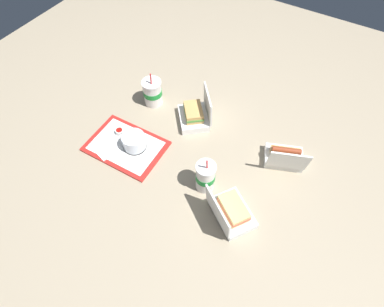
# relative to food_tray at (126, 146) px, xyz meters

# --- Properties ---
(ground_plane) EXTENTS (3.20, 3.20, 0.00)m
(ground_plane) POSITION_rel_food_tray_xyz_m (0.34, 0.06, -0.01)
(ground_plane) COLOR gray
(food_tray) EXTENTS (0.38, 0.27, 0.01)m
(food_tray) POSITION_rel_food_tray_xyz_m (0.00, 0.00, 0.00)
(food_tray) COLOR red
(food_tray) RESTS_ON ground_plane
(cake_container) EXTENTS (0.11, 0.11, 0.08)m
(cake_container) POSITION_rel_food_tray_xyz_m (0.04, 0.02, 0.04)
(cake_container) COLOR black
(cake_container) RESTS_ON food_tray
(ketchup_cup) EXTENTS (0.04, 0.04, 0.02)m
(ketchup_cup) POSITION_rel_food_tray_xyz_m (-0.07, 0.05, 0.02)
(ketchup_cup) COLOR white
(ketchup_cup) RESTS_ON food_tray
(napkin_stack) EXTENTS (0.12, 0.12, 0.00)m
(napkin_stack) POSITION_rel_food_tray_xyz_m (-0.07, -0.07, 0.01)
(napkin_stack) COLOR white
(napkin_stack) RESTS_ON food_tray
(plastic_fork) EXTENTS (0.11, 0.04, 0.00)m
(plastic_fork) POSITION_rel_food_tray_xyz_m (-0.05, 0.08, 0.01)
(plastic_fork) COLOR white
(plastic_fork) RESTS_ON food_tray
(clamshell_hotdog_front) EXTENTS (0.22, 0.20, 0.16)m
(clamshell_hotdog_front) POSITION_rel_food_tray_xyz_m (0.70, 0.32, 0.03)
(clamshell_hotdog_front) COLOR white
(clamshell_hotdog_front) RESTS_ON ground_plane
(clamshell_sandwich_center) EXTENTS (0.23, 0.23, 0.18)m
(clamshell_sandwich_center) POSITION_rel_food_tray_xyz_m (0.20, 0.32, 0.04)
(clamshell_sandwich_center) COLOR white
(clamshell_sandwich_center) RESTS_ON ground_plane
(clamshell_sandwich_right) EXTENTS (0.25, 0.24, 0.17)m
(clamshell_sandwich_right) POSITION_rel_food_tray_xyz_m (0.61, -0.06, 0.04)
(clamshell_sandwich_right) COLOR white
(clamshell_sandwich_right) RESTS_ON ground_plane
(soda_cup_corner) EXTENTS (0.10, 0.10, 0.21)m
(soda_cup_corner) POSITION_rel_food_tray_xyz_m (-0.06, 0.32, 0.07)
(soda_cup_corner) COLOR white
(soda_cup_corner) RESTS_ON ground_plane
(soda_cup_back) EXTENTS (0.09, 0.09, 0.22)m
(soda_cup_back) POSITION_rel_food_tray_xyz_m (0.44, 0.01, 0.08)
(soda_cup_back) COLOR white
(soda_cup_back) RESTS_ON ground_plane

